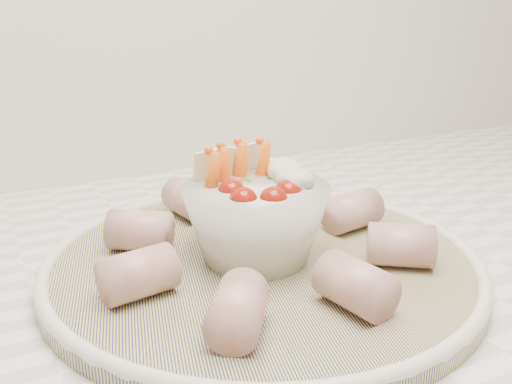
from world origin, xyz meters
TOP-DOWN VIEW (x-y plane):
  - serving_platter at (-0.15, 1.40)m, footprint 0.48×0.48m
  - veggie_bowl at (-0.15, 1.40)m, footprint 0.13×0.13m
  - cured_meat_rolls at (-0.15, 1.40)m, footprint 0.29×0.30m

SIDE VIEW (x-z plane):
  - serving_platter at x=-0.15m, z-range 0.92..0.94m
  - cured_meat_rolls at x=-0.15m, z-range 0.94..0.97m
  - veggie_bowl at x=-0.15m, z-range 0.92..1.02m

